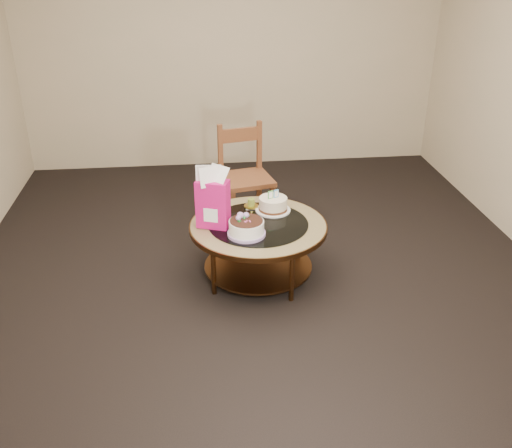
{
  "coord_description": "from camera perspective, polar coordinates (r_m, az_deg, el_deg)",
  "views": [
    {
      "loc": [
        -0.43,
        -3.73,
        2.34
      ],
      "look_at": [
        -0.01,
        0.02,
        0.44
      ],
      "focal_mm": 40.0,
      "sensor_mm": 36.0,
      "label": 1
    }
  ],
  "objects": [
    {
      "name": "gift_bag",
      "position": [
        4.07,
        -4.35,
        2.66
      ],
      "size": [
        0.26,
        0.22,
        0.46
      ],
      "rotation": [
        0.0,
        0.0,
        -0.34
      ],
      "color": "#C9126C",
      "rests_on": "coffee_table"
    },
    {
      "name": "room_walls",
      "position": [
        3.83,
        0.25,
        14.71
      ],
      "size": [
        4.52,
        5.02,
        2.61
      ],
      "color": "tan",
      "rests_on": "ground"
    },
    {
      "name": "pillar_candle",
      "position": [
        4.43,
        -0.48,
        1.96
      ],
      "size": [
        0.11,
        0.11,
        0.08
      ],
      "rotation": [
        0.0,
        0.0,
        0.03
      ],
      "color": "#EAC060",
      "rests_on": "coffee_table"
    },
    {
      "name": "coffee_table",
      "position": [
        4.23,
        0.22,
        -0.89
      ],
      "size": [
        1.02,
        1.02,
        0.46
      ],
      "color": "#513017",
      "rests_on": "ground"
    },
    {
      "name": "ground",
      "position": [
        4.42,
        0.21,
        -5.23
      ],
      "size": [
        5.0,
        5.0,
        0.0
      ],
      "primitive_type": "plane",
      "color": "black",
      "rests_on": "ground"
    },
    {
      "name": "cream_cake",
      "position": [
        4.37,
        1.72,
        1.96
      ],
      "size": [
        0.27,
        0.27,
        0.17
      ],
      "rotation": [
        0.0,
        0.0,
        0.41
      ],
      "color": "white",
      "rests_on": "coffee_table"
    },
    {
      "name": "dining_chair",
      "position": [
        5.03,
        -1.11,
        4.77
      ],
      "size": [
        0.5,
        0.5,
        0.91
      ],
      "rotation": [
        0.0,
        0.0,
        0.21
      ],
      "color": "brown",
      "rests_on": "ground"
    },
    {
      "name": "decorated_cake",
      "position": [
        4.01,
        -0.98,
        -0.44
      ],
      "size": [
        0.27,
        0.27,
        0.16
      ],
      "rotation": [
        0.0,
        0.0,
        -0.34
      ],
      "color": "#AC8AC4",
      "rests_on": "coffee_table"
    }
  ]
}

